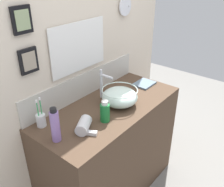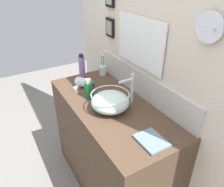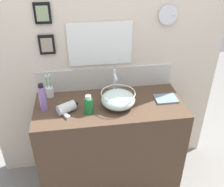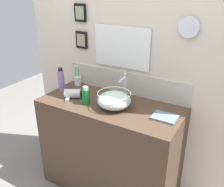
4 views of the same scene
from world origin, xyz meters
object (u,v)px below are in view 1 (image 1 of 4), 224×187
Objects in this scene: spray_bottle at (55,126)px; glass_bowl_sink at (120,97)px; soap_dispenser at (105,112)px; toothbrush_cup at (41,120)px; hair_drier at (85,124)px; faucet at (103,82)px; hand_towel at (144,84)px.

glass_bowl_sink is at bearing -3.63° from spray_bottle.
soap_dispenser reaches higher than glass_bowl_sink.
toothbrush_cup is at bearing 80.16° from spray_bottle.
spray_bottle is (-0.58, 0.04, 0.04)m from glass_bowl_sink.
hair_drier is 0.17m from soap_dispenser.
spray_bottle is at bearing -99.84° from toothbrush_cup.
faucet is (0.00, 0.17, 0.07)m from glass_bowl_sink.
glass_bowl_sink is 1.74× the size of soap_dispenser.
spray_bottle is (-0.03, -0.20, 0.06)m from toothbrush_cup.
soap_dispenser is at bearing -14.93° from spray_bottle.
spray_bottle is (-0.19, 0.05, 0.07)m from hair_drier.
hair_drier is at bearing -58.60° from toothbrush_cup.
soap_dispenser is (0.31, -0.29, 0.02)m from toothbrush_cup.
soap_dispenser is at bearing -43.00° from toothbrush_cup.
toothbrush_cup is 0.98m from hand_towel.
spray_bottle reaches higher than hand_towel.
soap_dispenser reaches higher than hand_towel.
hand_towel is at bearing 0.33° from spray_bottle.
faucet reaches higher than hand_towel.
hand_towel is (0.65, 0.10, -0.06)m from soap_dispenser.
toothbrush_cup is 0.21m from spray_bottle.
hair_drier is at bearing 166.06° from soap_dispenser.
glass_bowl_sink is at bearing 13.08° from soap_dispenser.
spray_bottle is at bearing -167.18° from faucet.
toothbrush_cup reaches higher than hand_towel.
hair_drier is at bearing -177.70° from glass_bowl_sink.
glass_bowl_sink is 1.48× the size of hand_towel.
hair_drier is at bearing -175.85° from hand_towel.
soap_dispenser is 0.36m from spray_bottle.
toothbrush_cup is at bearing 137.00° from soap_dispenser.
hair_drier is (-0.40, -0.19, -0.10)m from faucet.
spray_bottle is 1.00m from hand_towel.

